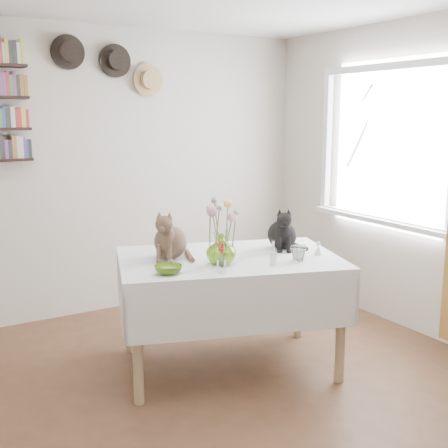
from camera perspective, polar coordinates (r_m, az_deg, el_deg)
room at (r=3.02m, az=1.39°, el=1.55°), size 4.08×4.58×2.58m
window at (r=4.88m, az=16.18°, el=6.47°), size 0.12×1.52×1.32m
dining_table at (r=3.89m, az=0.51°, el=-6.16°), size 1.70×1.37×0.79m
tabby_cat at (r=3.79m, az=-5.49°, el=-0.93°), size 0.37×0.37×0.34m
black_cat at (r=4.06m, az=5.92°, el=-0.34°), size 0.31×0.33×0.31m
flower_vase at (r=3.62m, az=-0.29°, el=-2.57°), size 0.26×0.26×0.20m
green_bowl at (r=3.45m, az=-5.68°, el=-4.62°), size 0.19×0.19×0.05m
drinking_glass at (r=3.76m, az=7.57°, el=-2.97°), size 0.14×0.14×0.10m
candlestick at (r=3.62m, az=5.00°, el=-3.41°), size 0.04×0.04×0.16m
berry_jar at (r=3.42m, az=-0.26°, el=-3.43°), size 0.06×0.06×0.22m
porcelain_figurine at (r=3.93m, az=9.53°, el=-2.55°), size 0.05×0.05×0.10m
flower_bouquet at (r=3.58m, az=-0.36°, el=1.17°), size 0.17×0.13×0.39m
wall_hats at (r=5.03m, az=-11.29°, el=15.61°), size 0.98×0.09×0.48m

